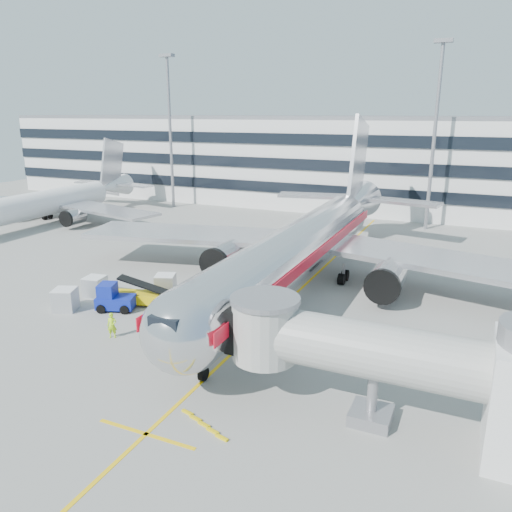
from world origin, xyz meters
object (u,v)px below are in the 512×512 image
at_px(main_jet, 306,243).
at_px(ramp_worker, 112,325).
at_px(cargo_container_right, 165,284).
at_px(cargo_container_front, 95,286).
at_px(baggage_tug, 113,299).
at_px(belt_loader, 142,296).
at_px(cargo_container_left, 65,299).

xyz_separation_m(main_jet, ramp_worker, (-9.31, -17.11, -3.26)).
distance_m(cargo_container_right, cargo_container_front, 6.36).
relative_size(baggage_tug, cargo_container_front, 1.79).
xyz_separation_m(baggage_tug, cargo_container_front, (-3.71, 1.95, -0.09)).
relative_size(main_jet, cargo_container_front, 25.83).
height_order(cargo_container_right, ramp_worker, ramp_worker).
relative_size(belt_loader, cargo_container_front, 2.74).
bearing_deg(baggage_tug, cargo_container_left, -155.07).
relative_size(baggage_tug, cargo_container_left, 1.53).
xyz_separation_m(main_jet, cargo_container_right, (-11.00, -7.62, -3.30)).
height_order(baggage_tug, cargo_container_front, baggage_tug).
height_order(baggage_tug, ramp_worker, baggage_tug).
bearing_deg(main_jet, ramp_worker, -118.56).
relative_size(belt_loader, cargo_container_right, 2.39).
relative_size(cargo_container_right, cargo_container_front, 1.15).
relative_size(main_jet, cargo_container_right, 22.55).
xyz_separation_m(baggage_tug, ramp_worker, (3.51, -4.39, -0.05)).
relative_size(baggage_tug, cargo_container_right, 1.57).
distance_m(baggage_tug, cargo_container_left, 4.08).
bearing_deg(cargo_container_front, ramp_worker, -41.31).
bearing_deg(cargo_container_right, main_jet, 34.72).
bearing_deg(belt_loader, main_jet, 42.92).
xyz_separation_m(main_jet, cargo_container_left, (-16.52, -14.44, -3.28)).
height_order(main_jet, cargo_container_left, main_jet).
bearing_deg(cargo_container_front, main_jet, 33.07).
relative_size(cargo_container_left, cargo_container_front, 1.18).
distance_m(baggage_tug, cargo_container_front, 4.19).
relative_size(main_jet, cargo_container_left, 21.96).
distance_m(cargo_container_right, ramp_worker, 9.63).
distance_m(main_jet, baggage_tug, 18.34).
height_order(belt_loader, cargo_container_front, belt_loader).
distance_m(main_jet, cargo_container_left, 22.18).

